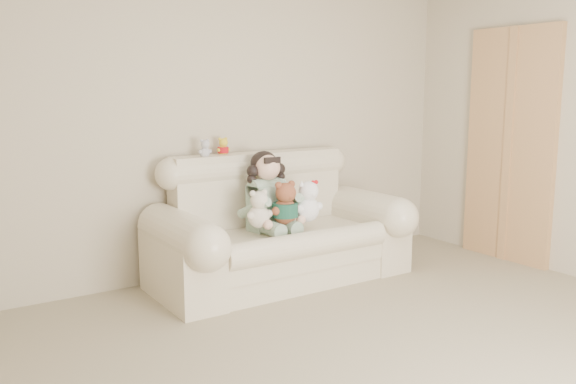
{
  "coord_description": "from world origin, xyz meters",
  "views": [
    {
      "loc": [
        -2.43,
        -2.01,
        1.54
      ],
      "look_at": [
        0.15,
        1.9,
        0.75
      ],
      "focal_mm": 37.43,
      "sensor_mm": 36.0,
      "label": 1
    }
  ],
  "objects_px": {
    "sofa": "(281,219)",
    "seated_child": "(267,190)",
    "cream_teddy": "(259,205)",
    "brown_teddy": "(285,199)",
    "white_cat": "(308,197)"
  },
  "relations": [
    {
      "from": "white_cat",
      "to": "cream_teddy",
      "type": "relative_size",
      "value": 1.16
    },
    {
      "from": "sofa",
      "to": "seated_child",
      "type": "height_order",
      "value": "seated_child"
    },
    {
      "from": "sofa",
      "to": "seated_child",
      "type": "xyz_separation_m",
      "value": [
        -0.08,
        0.08,
        0.23
      ]
    },
    {
      "from": "seated_child",
      "to": "white_cat",
      "type": "height_order",
      "value": "seated_child"
    },
    {
      "from": "brown_teddy",
      "to": "cream_teddy",
      "type": "distance_m",
      "value": 0.23
    },
    {
      "from": "sofa",
      "to": "cream_teddy",
      "type": "xyz_separation_m",
      "value": [
        -0.27,
        -0.11,
        0.16
      ]
    },
    {
      "from": "seated_child",
      "to": "cream_teddy",
      "type": "distance_m",
      "value": 0.28
    },
    {
      "from": "seated_child",
      "to": "white_cat",
      "type": "distance_m",
      "value": 0.34
    },
    {
      "from": "brown_teddy",
      "to": "sofa",
      "type": "bearing_deg",
      "value": 88.53
    },
    {
      "from": "sofa",
      "to": "seated_child",
      "type": "relative_size",
      "value": 3.2
    },
    {
      "from": "seated_child",
      "to": "sofa",
      "type": "bearing_deg",
      "value": -51.21
    },
    {
      "from": "brown_teddy",
      "to": "white_cat",
      "type": "bearing_deg",
      "value": 14.51
    },
    {
      "from": "white_cat",
      "to": "seated_child",
      "type": "bearing_deg",
      "value": 138.36
    },
    {
      "from": "seated_child",
      "to": "cream_teddy",
      "type": "relative_size",
      "value": 1.9
    },
    {
      "from": "brown_teddy",
      "to": "cream_teddy",
      "type": "relative_size",
      "value": 1.17
    }
  ]
}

